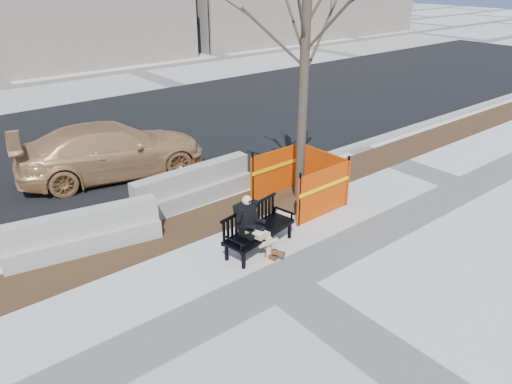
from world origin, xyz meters
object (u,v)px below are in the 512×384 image
(seated_man, at_px, (251,252))
(jersey_barrier_left, at_px, (86,249))
(bench, at_px, (259,249))
(jersey_barrier_right, at_px, (194,201))
(sedan, at_px, (115,175))
(tree_fence, at_px, (298,203))

(seated_man, height_order, jersey_barrier_left, seated_man)
(bench, xyz_separation_m, jersey_barrier_right, (0.10, 2.54, 0.00))
(jersey_barrier_left, distance_m, jersey_barrier_right, 2.77)
(seated_man, bearing_deg, sedan, 83.63)
(seated_man, xyz_separation_m, sedan, (-0.44, 5.18, 0.00))
(bench, bearing_deg, seated_man, 168.46)
(bench, bearing_deg, sedan, 85.97)
(bench, height_order, jersey_barrier_right, same)
(jersey_barrier_left, bearing_deg, jersey_barrier_right, 20.38)
(bench, bearing_deg, jersey_barrier_left, 130.46)
(bench, xyz_separation_m, jersey_barrier_left, (-2.63, 2.07, 0.00))
(seated_man, relative_size, jersey_barrier_left, 0.40)
(tree_fence, relative_size, sedan, 1.28)
(jersey_barrier_left, bearing_deg, tree_fence, -3.14)
(tree_fence, bearing_deg, jersey_barrier_right, 139.10)
(seated_man, relative_size, jersey_barrier_right, 0.39)
(seated_man, xyz_separation_m, jersey_barrier_left, (-2.42, 2.07, 0.00))
(bench, bearing_deg, tree_fence, 14.87)
(tree_fence, xyz_separation_m, jersey_barrier_left, (-4.57, 1.12, 0.00))
(seated_man, distance_m, jersey_barrier_left, 3.18)
(bench, bearing_deg, jersey_barrier_right, 76.42)
(bench, height_order, tree_fence, tree_fence)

